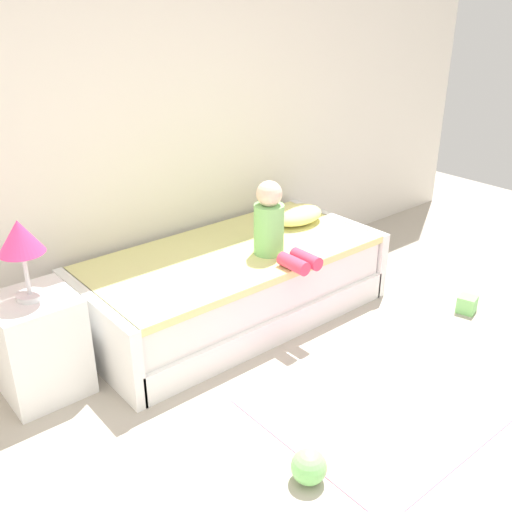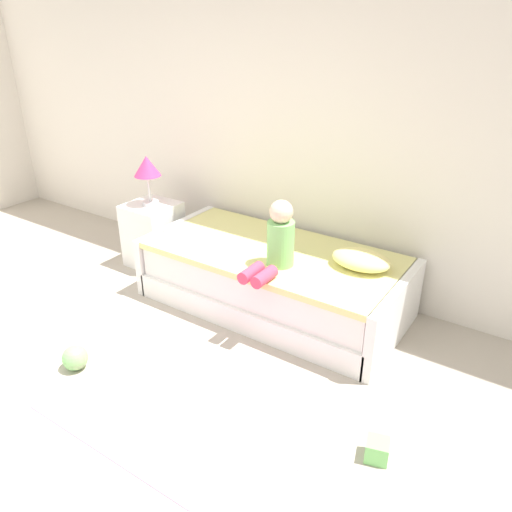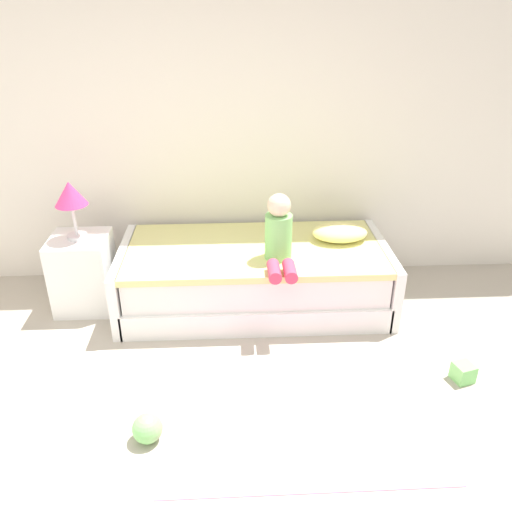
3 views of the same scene
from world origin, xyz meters
The scene contains 9 objects.
wall_rear centered at (0.00, 2.60, 1.45)m, with size 7.20×0.10×2.90m, color silver.
bed centered at (0.42, 2.00, 0.25)m, with size 2.11×1.00×0.50m.
nightstand centered at (-0.93, 2.02, 0.30)m, with size 0.44×0.44×0.60m, color white.
table_lamp centered at (-0.93, 2.02, 0.94)m, with size 0.24×0.24×0.45m.
child_figure centered at (0.59, 1.77, 0.70)m, with size 0.20×0.51×0.50m.
pillow centered at (1.11, 2.10, 0.56)m, with size 0.44×0.30×0.13m, color #F2E58C.
toy_ball centered at (-0.25, 0.56, 0.09)m, with size 0.17×0.17×0.17m, color #7FD872.
area_rug centered at (0.62, 0.70, 0.00)m, with size 1.60×1.10×0.01m, color pink.
toy_block centered at (1.73, 0.97, 0.06)m, with size 0.12×0.12×0.12m, color #7FD872.
Camera 1 is at (-1.77, -0.87, 2.12)m, focal length 41.06 mm.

